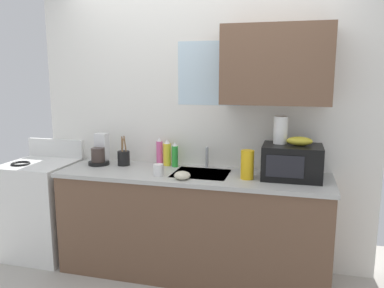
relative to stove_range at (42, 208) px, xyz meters
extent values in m
cube|color=white|center=(1.49, 0.35, 0.79)|extent=(3.05, 0.10, 2.50)
cube|color=brown|center=(2.14, 0.14, 1.33)|extent=(0.85, 0.32, 0.62)
cube|color=silver|center=(1.56, 0.31, 1.27)|extent=(0.56, 0.02, 0.55)
cube|color=brown|center=(1.49, 0.00, -0.03)|extent=(2.25, 0.60, 0.86)
cube|color=#B7B7B2|center=(1.49, 0.00, 0.42)|extent=(2.28, 0.63, 0.03)
cube|color=#9EA0A5|center=(1.56, 0.02, 0.37)|extent=(0.46, 0.38, 0.14)
cylinder|color=#B2B5BA|center=(1.56, 0.24, 0.53)|extent=(0.03, 0.03, 0.18)
cube|color=white|center=(0.00, 0.00, -0.01)|extent=(0.60, 0.60, 0.90)
torus|color=black|center=(-0.12, -0.10, 0.45)|extent=(0.17, 0.17, 0.02)
cube|color=white|center=(0.00, 0.28, 0.53)|extent=(0.60, 0.04, 0.18)
cube|color=black|center=(2.29, 0.05, 0.58)|extent=(0.46, 0.34, 0.27)
cube|color=black|center=(2.24, -0.13, 0.58)|extent=(0.28, 0.01, 0.17)
ellipsoid|color=gold|center=(2.34, 0.05, 0.75)|extent=(0.20, 0.11, 0.07)
cylinder|color=white|center=(2.19, 0.10, 0.82)|extent=(0.11, 0.11, 0.22)
cylinder|color=black|center=(0.58, 0.08, 0.46)|extent=(0.19, 0.19, 0.03)
cylinder|color=#3F332D|center=(0.58, 0.07, 0.54)|extent=(0.12, 0.12, 0.13)
cube|color=silver|center=(0.58, 0.15, 0.59)|extent=(0.11, 0.09, 0.26)
cylinder|color=green|center=(1.28, 0.18, 0.54)|extent=(0.06, 0.06, 0.19)
cone|color=white|center=(1.28, 0.18, 0.65)|extent=(0.04, 0.04, 0.04)
cylinder|color=yellow|center=(1.19, 0.22, 0.54)|extent=(0.07, 0.07, 0.20)
cone|color=white|center=(1.19, 0.22, 0.66)|extent=(0.05, 0.05, 0.04)
cylinder|color=#E55999|center=(1.12, 0.21, 0.55)|extent=(0.06, 0.06, 0.22)
cone|color=white|center=(1.12, 0.21, 0.68)|extent=(0.04, 0.04, 0.04)
cylinder|color=gold|center=(1.95, -0.05, 0.56)|extent=(0.10, 0.10, 0.23)
cylinder|color=white|center=(1.24, -0.14, 0.49)|extent=(0.08, 0.08, 0.09)
cylinder|color=black|center=(0.81, 0.12, 0.51)|extent=(0.11, 0.11, 0.13)
cylinder|color=olive|center=(0.80, 0.12, 0.60)|extent=(0.03, 0.03, 0.23)
cylinder|color=olive|center=(0.83, 0.13, 0.60)|extent=(0.03, 0.02, 0.23)
cylinder|color=olive|center=(0.81, 0.10, 0.59)|extent=(0.03, 0.02, 0.21)
ellipsoid|color=beige|center=(1.46, -0.20, 0.47)|extent=(0.13, 0.13, 0.06)
camera|label=1|loc=(2.29, -3.03, 1.27)|focal=36.05mm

